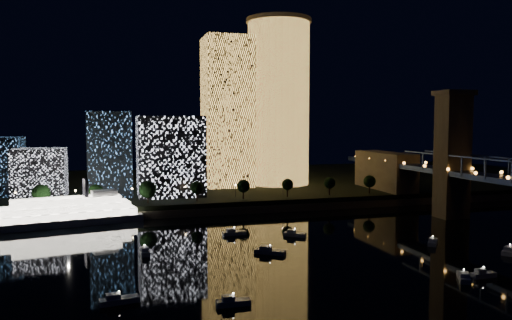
# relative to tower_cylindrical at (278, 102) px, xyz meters

# --- Properties ---
(ground) EXTENTS (520.00, 520.00, 0.00)m
(ground) POSITION_rel_tower_cylindrical_xyz_m (-20.79, -133.07, -48.15)
(ground) COLOR black
(ground) RESTS_ON ground
(far_bank) EXTENTS (420.00, 160.00, 5.00)m
(far_bank) POSITION_rel_tower_cylindrical_xyz_m (-20.79, 26.93, -45.65)
(far_bank) COLOR black
(far_bank) RESTS_ON ground
(seawall) EXTENTS (420.00, 6.00, 3.00)m
(seawall) POSITION_rel_tower_cylindrical_xyz_m (-20.79, -51.07, -46.65)
(seawall) COLOR #6B5E4C
(seawall) RESTS_ON ground
(tower_cylindrical) EXTENTS (34.00, 34.00, 86.05)m
(tower_cylindrical) POSITION_rel_tower_cylindrical_xyz_m (0.00, 0.00, 0.00)
(tower_cylindrical) COLOR #FFBB51
(tower_cylindrical) RESTS_ON far_bank
(tower_rectangular) EXTENTS (23.72, 23.72, 75.48)m
(tower_rectangular) POSITION_rel_tower_cylindrical_xyz_m (-27.46, -0.10, -5.41)
(tower_rectangular) COLOR #FFBB51
(tower_rectangular) RESTS_ON far_bank
(midrise_blocks) EXTENTS (96.91, 42.42, 37.33)m
(midrise_blocks) POSITION_rel_tower_cylindrical_xyz_m (-86.78, -18.41, -26.99)
(midrise_blocks) COLOR white
(midrise_blocks) RESTS_ON far_bank
(riverboat) EXTENTS (58.39, 22.11, 17.25)m
(riverboat) POSITION_rel_tower_cylindrical_xyz_m (-103.12, -56.64, -43.73)
(riverboat) COLOR silver
(riverboat) RESTS_ON ground
(motorboats) EXTENTS (117.05, 66.85, 2.78)m
(motorboats) POSITION_rel_tower_cylindrical_xyz_m (-30.38, -124.98, -47.34)
(motorboats) COLOR silver
(motorboats) RESTS_ON ground
(esplanade_trees) EXTENTS (166.06, 6.97, 8.99)m
(esplanade_trees) POSITION_rel_tower_cylindrical_xyz_m (-63.75, -45.07, -37.68)
(esplanade_trees) COLOR black
(esplanade_trees) RESTS_ON far_bank
(street_lamps) EXTENTS (132.70, 0.70, 5.65)m
(street_lamps) POSITION_rel_tower_cylindrical_xyz_m (-54.79, -39.07, -39.13)
(street_lamps) COLOR black
(street_lamps) RESTS_ON far_bank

